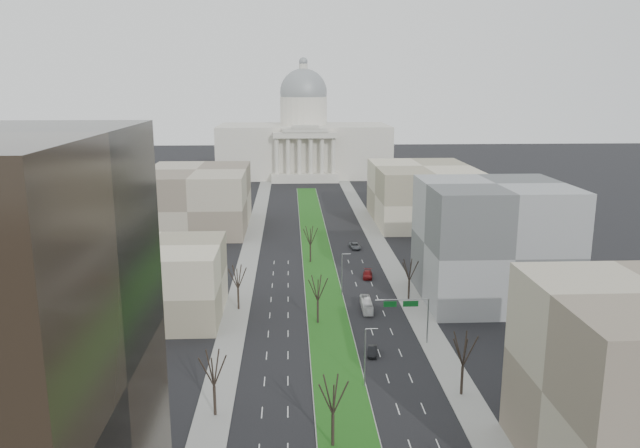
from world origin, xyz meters
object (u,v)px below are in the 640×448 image
object	(u,v)px
car_black	(372,351)
box_van	(367,305)
car_red	(368,275)
car_grey_far	(355,246)

from	to	relation	value
car_black	box_van	distance (m)	20.48
car_red	car_grey_far	size ratio (longest dim) A/B	0.95
car_black	car_red	world-z (taller)	car_red
car_black	car_grey_far	size ratio (longest dim) A/B	0.75
car_black	car_red	size ratio (longest dim) A/B	0.80
car_black	car_grey_far	bearing A→B (deg)	95.65
car_grey_far	box_van	size ratio (longest dim) A/B	0.69
car_black	box_van	size ratio (longest dim) A/B	0.52
car_red	box_van	size ratio (longest dim) A/B	0.65
car_grey_far	car_red	bearing A→B (deg)	-94.61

